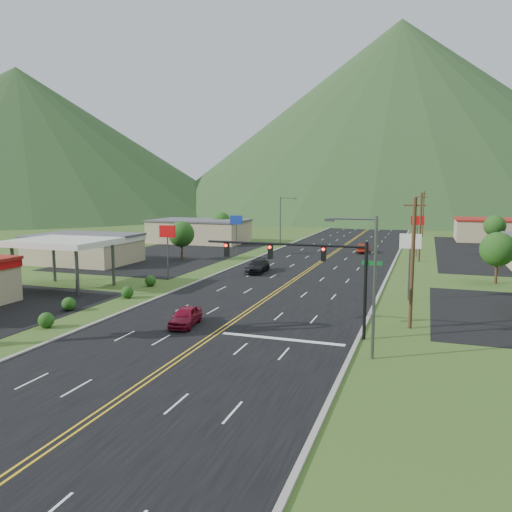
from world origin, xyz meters
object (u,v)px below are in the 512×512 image
(car_dark_mid, at_px, (258,266))
(gas_canopy, at_px, (63,243))
(traffic_signal, at_px, (310,263))
(car_red_near, at_px, (186,317))
(car_red_far, at_px, (363,248))
(streetlight_east, at_px, (369,278))
(streetlight_west, at_px, (282,217))

(car_dark_mid, bearing_deg, gas_canopy, -137.48)
(traffic_signal, xyz_separation_m, car_red_near, (-9.56, -1.04, -4.60))
(traffic_signal, xyz_separation_m, car_red_far, (-1.91, 48.25, -4.59))
(car_red_near, relative_size, car_red_far, 0.96)
(streetlight_east, distance_m, car_red_near, 15.22)
(car_red_near, xyz_separation_m, car_dark_mid, (-2.68, 25.34, 0.04))
(streetlight_east, xyz_separation_m, gas_canopy, (-33.18, 12.00, -0.31))
(car_red_far, bearing_deg, traffic_signal, 92.64)
(traffic_signal, relative_size, gas_canopy, 1.31)
(gas_canopy, bearing_deg, car_dark_mid, 45.08)
(traffic_signal, height_order, car_red_far, traffic_signal)
(traffic_signal, bearing_deg, streetlight_east, -40.39)
(streetlight_west, xyz_separation_m, gas_canopy, (-10.32, -48.00, -0.31))
(car_red_near, bearing_deg, streetlight_west, 90.02)
(traffic_signal, distance_m, car_dark_mid, 27.58)
(streetlight_west, height_order, gas_canopy, streetlight_west)
(traffic_signal, relative_size, car_dark_mid, 2.45)
(streetlight_east, height_order, gas_canopy, streetlight_east)
(streetlight_west, height_order, car_red_far, streetlight_west)
(traffic_signal, relative_size, car_red_far, 2.91)
(car_dark_mid, height_order, car_red_far, car_dark_mid)
(traffic_signal, distance_m, car_red_far, 48.50)
(traffic_signal, bearing_deg, car_red_far, 92.26)
(gas_canopy, bearing_deg, streetlight_east, -19.88)
(streetlight_east, relative_size, gas_canopy, 0.90)
(gas_canopy, bearing_deg, car_red_near, -25.56)
(streetlight_east, relative_size, car_red_far, 2.00)
(streetlight_east, xyz_separation_m, car_red_far, (-6.60, 52.24, -4.44))
(car_dark_mid, bearing_deg, car_red_near, -86.53)
(streetlight_west, relative_size, gas_canopy, 0.90)
(car_red_far, bearing_deg, car_dark_mid, 67.04)
(gas_canopy, xyz_separation_m, car_red_near, (18.92, -9.05, -4.14))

